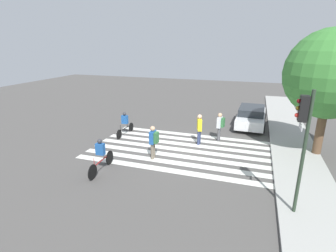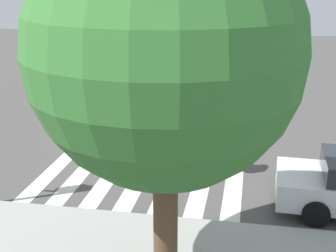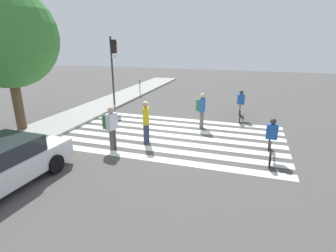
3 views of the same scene
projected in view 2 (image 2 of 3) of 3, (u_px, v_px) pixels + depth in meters
name	position (u px, v px, depth m)	size (l,w,h in m)	color
ground_plane	(159.00, 144.00, 15.91)	(60.00, 60.00, 0.00)	#4C4947
sidewalk_curb	(102.00, 242.00, 10.06)	(36.00, 2.50, 0.14)	#9E9E99
crosswalk_stripes	(159.00, 144.00, 15.91)	(5.78, 10.00, 0.01)	silver
street_tree	(165.00, 52.00, 7.43)	(4.51, 4.51, 6.66)	brown
pedestrian_adult_yellow_jacket	(192.00, 125.00, 14.57)	(0.56, 0.39, 1.86)	navy
pedestrian_adult_blue_shirt	(223.00, 139.00, 13.37)	(0.52, 0.46, 1.78)	#4C4C51
pedestrian_child_with_backpack	(121.00, 105.00, 16.77)	(0.50, 0.42, 1.80)	#6B6051
cyclist_far_lane	(82.00, 94.00, 18.89)	(2.34, 0.41, 1.65)	black
cyclist_near_curb	(209.00, 92.00, 19.29)	(2.24, 0.41, 1.58)	black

